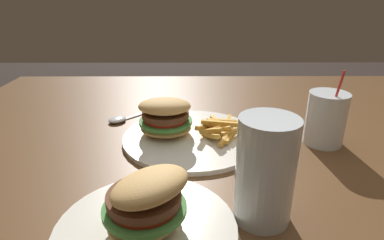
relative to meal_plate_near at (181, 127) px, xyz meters
name	(u,v)px	position (x,y,z in m)	size (l,w,h in m)	color
dining_table	(236,183)	(-0.12, 0.03, -0.13)	(1.49, 1.15, 0.71)	brown
meal_plate_near	(181,127)	(0.00, 0.00, 0.00)	(0.31, 0.31, 0.10)	silver
beer_glass	(262,174)	(-0.12, 0.26, 0.04)	(0.08, 0.08, 0.16)	silver
juice_glass	(326,120)	(-0.31, 0.02, 0.02)	(0.08, 0.08, 0.17)	silver
spoon	(120,119)	(0.16, -0.10, -0.02)	(0.12, 0.12, 0.01)	silver
meal_plate_far	(147,213)	(0.04, 0.30, 0.01)	(0.25, 0.25, 0.11)	silver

